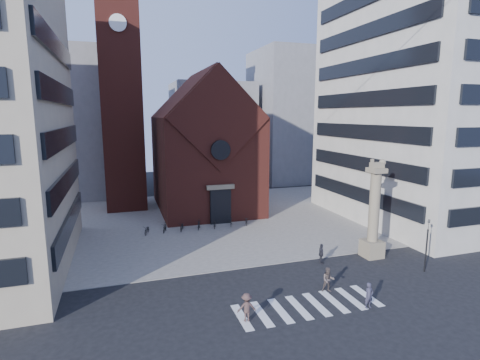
% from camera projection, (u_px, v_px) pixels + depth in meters
% --- Properties ---
extents(ground, '(120.00, 120.00, 0.00)m').
position_uv_depth(ground, '(281.00, 287.00, 27.10)').
color(ground, black).
rests_on(ground, ground).
extents(piazza, '(46.00, 30.00, 0.05)m').
position_uv_depth(piazza, '(216.00, 219.00, 44.89)').
color(piazza, '#9B948D').
rests_on(piazza, ground).
extents(zebra_crossing, '(10.20, 3.20, 0.01)m').
position_uv_depth(zebra_crossing, '(308.00, 306.00, 24.45)').
color(zebra_crossing, white).
rests_on(zebra_crossing, ground).
extents(church, '(12.00, 16.65, 18.00)m').
position_uv_depth(church, '(204.00, 148.00, 49.18)').
color(church, maroon).
rests_on(church, ground).
extents(campanile, '(5.50, 5.50, 31.20)m').
position_uv_depth(campanile, '(121.00, 88.00, 47.57)').
color(campanile, maroon).
rests_on(campanile, ground).
extents(building_right, '(18.00, 22.00, 32.00)m').
position_uv_depth(building_right, '(432.00, 82.00, 42.90)').
color(building_right, beige).
rests_on(building_right, ground).
extents(bg_block_left, '(16.00, 14.00, 22.00)m').
position_uv_depth(bg_block_left, '(53.00, 124.00, 56.59)').
color(bg_block_left, gray).
rests_on(bg_block_left, ground).
extents(bg_block_mid, '(14.00, 12.00, 18.00)m').
position_uv_depth(bg_block_mid, '(212.00, 133.00, 69.54)').
color(bg_block_mid, gray).
rests_on(bg_block_mid, ground).
extents(bg_block_right, '(16.00, 14.00, 24.00)m').
position_uv_depth(bg_block_right, '(297.00, 117.00, 71.08)').
color(bg_block_right, gray).
rests_on(bg_block_right, ground).
extents(lion_column, '(1.63, 1.60, 8.68)m').
position_uv_depth(lion_column, '(374.00, 219.00, 32.36)').
color(lion_column, gray).
rests_on(lion_column, ground).
extents(traffic_light, '(0.13, 0.16, 4.30)m').
position_uv_depth(traffic_light, '(427.00, 244.00, 29.42)').
color(traffic_light, black).
rests_on(traffic_light, ground).
extents(pedestrian_0, '(0.67, 0.49, 1.70)m').
position_uv_depth(pedestrian_0, '(369.00, 296.00, 24.07)').
color(pedestrian_0, '#343347').
rests_on(pedestrian_0, ground).
extents(pedestrian_1, '(1.05, 0.93, 1.79)m').
position_uv_depth(pedestrian_1, '(328.00, 280.00, 26.29)').
color(pedestrian_1, '#514541').
rests_on(pedestrian_1, ground).
extents(pedestrian_2, '(0.69, 1.09, 1.72)m').
position_uv_depth(pedestrian_2, '(321.00, 254.00, 31.28)').
color(pedestrian_2, '#26252D').
rests_on(pedestrian_2, ground).
extents(pedestrian_3, '(1.21, 0.78, 1.77)m').
position_uv_depth(pedestrian_3, '(247.00, 307.00, 22.53)').
color(pedestrian_3, '#4A3431').
rests_on(pedestrian_3, ground).
extents(scooter_0, '(1.08, 1.83, 0.91)m').
position_uv_depth(scooter_0, '(147.00, 230.00, 39.01)').
color(scooter_0, black).
rests_on(scooter_0, piazza).
extents(scooter_1, '(0.94, 1.75, 1.01)m').
position_uv_depth(scooter_1, '(165.00, 228.00, 39.55)').
color(scooter_1, black).
rests_on(scooter_1, piazza).
extents(scooter_2, '(1.08, 1.83, 0.91)m').
position_uv_depth(scooter_2, '(182.00, 226.00, 40.12)').
color(scooter_2, black).
rests_on(scooter_2, piazza).
extents(scooter_3, '(0.94, 1.75, 1.01)m').
position_uv_depth(scooter_3, '(199.00, 225.00, 40.67)').
color(scooter_3, black).
rests_on(scooter_3, piazza).
extents(scooter_4, '(1.08, 1.83, 0.91)m').
position_uv_depth(scooter_4, '(215.00, 223.00, 41.24)').
color(scooter_4, black).
rests_on(scooter_4, piazza).
extents(scooter_5, '(0.94, 1.75, 1.01)m').
position_uv_depth(scooter_5, '(231.00, 222.00, 41.79)').
color(scooter_5, black).
rests_on(scooter_5, piazza).
extents(scooter_6, '(1.08, 1.83, 0.91)m').
position_uv_depth(scooter_6, '(246.00, 221.00, 42.35)').
color(scooter_6, black).
rests_on(scooter_6, piazza).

